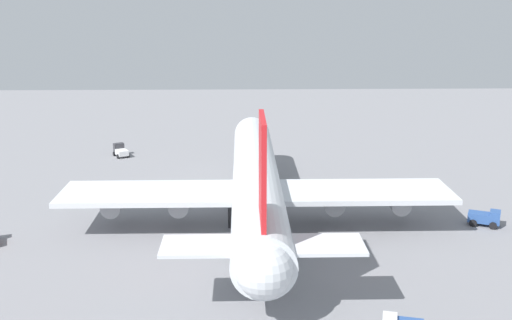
{
  "coord_description": "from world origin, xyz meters",
  "views": [
    {
      "loc": [
        -83.14,
        2.11,
        31.05
      ],
      "look_at": [
        0.0,
        0.0,
        9.01
      ],
      "focal_mm": 42.72,
      "sensor_mm": 36.0,
      "label": 1
    }
  ],
  "objects": [
    {
      "name": "ground_plane",
      "position": [
        0.0,
        0.0,
        0.0
      ],
      "size": [
        264.07,
        264.07,
        0.0
      ],
      "primitive_type": "plane",
      "color": "gray"
    },
    {
      "name": "safety_cone_nose",
      "position": [
        29.71,
        2.1,
        0.3
      ],
      "size": [
        0.43,
        0.43,
        0.61
      ],
      "primitive_type": "cone",
      "color": "orange",
      "rests_on": "ground_plane"
    },
    {
      "name": "maintenance_van",
      "position": [
        -3.12,
        -32.28,
        1.21
      ],
      "size": [
        3.74,
        4.7,
        2.35
      ],
      "color": "#2D5193",
      "rests_on": "ground_plane"
    },
    {
      "name": "cargo_airplane",
      "position": [
        -0.18,
        0.0,
        6.04
      ],
      "size": [
        66.02,
        53.92,
        20.03
      ],
      "color": "silver",
      "rests_on": "ground_plane"
    },
    {
      "name": "fuel_truck",
      "position": [
        37.73,
        26.65,
        1.14
      ],
      "size": [
        4.49,
        3.79,
        2.5
      ],
      "color": "#333338",
      "rests_on": "ground_plane"
    }
  ]
}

